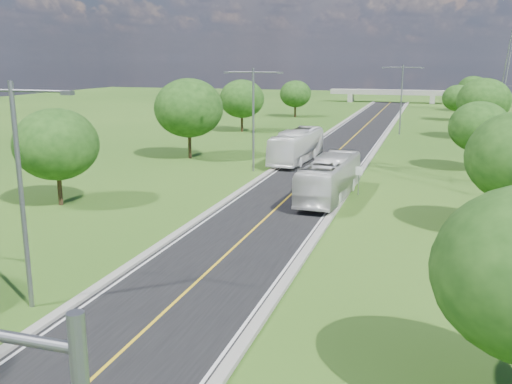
# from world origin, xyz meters

# --- Properties ---
(ground) EXTENTS (260.00, 260.00, 0.00)m
(ground) POSITION_xyz_m (0.00, 60.00, 0.00)
(ground) COLOR #274D15
(ground) RESTS_ON ground
(road) EXTENTS (8.00, 150.00, 0.06)m
(road) POSITION_xyz_m (0.00, 66.00, 0.03)
(road) COLOR black
(road) RESTS_ON ground
(curb_left) EXTENTS (0.50, 150.00, 0.22)m
(curb_left) POSITION_xyz_m (-4.25, 66.00, 0.11)
(curb_left) COLOR gray
(curb_left) RESTS_ON ground
(curb_right) EXTENTS (0.50, 150.00, 0.22)m
(curb_right) POSITION_xyz_m (4.25, 66.00, 0.11)
(curb_right) COLOR gray
(curb_right) RESTS_ON ground
(speed_limit_sign) EXTENTS (0.55, 0.09, 2.40)m
(speed_limit_sign) POSITION_xyz_m (5.20, 37.98, 1.60)
(speed_limit_sign) COLOR slate
(speed_limit_sign) RESTS_ON ground
(overpass) EXTENTS (30.00, 3.00, 3.20)m
(overpass) POSITION_xyz_m (0.00, 140.00, 2.41)
(overpass) COLOR gray
(overpass) RESTS_ON ground
(streetlight_near_left) EXTENTS (5.90, 0.25, 10.00)m
(streetlight_near_left) POSITION_xyz_m (-6.00, 12.00, 5.94)
(streetlight_near_left) COLOR slate
(streetlight_near_left) RESTS_ON ground
(streetlight_mid_left) EXTENTS (5.90, 0.25, 10.00)m
(streetlight_mid_left) POSITION_xyz_m (-6.00, 45.00, 5.94)
(streetlight_mid_left) COLOR slate
(streetlight_mid_left) RESTS_ON ground
(streetlight_far_right) EXTENTS (5.90, 0.25, 10.00)m
(streetlight_far_right) POSITION_xyz_m (6.00, 78.00, 5.94)
(streetlight_far_right) COLOR slate
(streetlight_far_right) RESTS_ON ground
(tree_lb) EXTENTS (6.30, 6.30, 7.33)m
(tree_lb) POSITION_xyz_m (-16.00, 28.00, 4.64)
(tree_lb) COLOR black
(tree_lb) RESTS_ON ground
(tree_lc) EXTENTS (7.56, 7.56, 8.79)m
(tree_lc) POSITION_xyz_m (-15.00, 50.00, 5.58)
(tree_lc) COLOR black
(tree_lc) RESTS_ON ground
(tree_ld) EXTENTS (6.72, 6.72, 7.82)m
(tree_ld) POSITION_xyz_m (-17.00, 74.00, 4.95)
(tree_ld) COLOR black
(tree_ld) RESTS_ON ground
(tree_le) EXTENTS (5.88, 5.88, 6.84)m
(tree_le) POSITION_xyz_m (-14.50, 98.00, 4.33)
(tree_le) COLOR black
(tree_le) RESTS_ON ground
(tree_rc) EXTENTS (5.88, 5.88, 6.84)m
(tree_rc) POSITION_xyz_m (15.00, 52.00, 4.33)
(tree_rc) COLOR black
(tree_rc) RESTS_ON ground
(tree_rd) EXTENTS (7.14, 7.14, 8.30)m
(tree_rd) POSITION_xyz_m (17.00, 76.00, 5.27)
(tree_rd) COLOR black
(tree_rd) RESTS_ON ground
(tree_re) EXTENTS (5.46, 5.46, 6.35)m
(tree_re) POSITION_xyz_m (14.50, 100.00, 4.02)
(tree_re) COLOR black
(tree_re) RESTS_ON ground
(tree_rf) EXTENTS (6.30, 6.30, 7.33)m
(tree_rf) POSITION_xyz_m (18.00, 120.00, 4.64)
(tree_rf) COLOR black
(tree_rf) RESTS_ON ground
(bus_outbound) EXTENTS (3.33, 11.88, 3.27)m
(bus_outbound) POSITION_xyz_m (3.20, 35.92, 1.70)
(bus_outbound) COLOR silver
(bus_outbound) RESTS_ON road
(bus_inbound) EXTENTS (3.48, 12.26, 3.38)m
(bus_inbound) POSITION_xyz_m (-3.11, 51.30, 1.75)
(bus_inbound) COLOR white
(bus_inbound) RESTS_ON road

